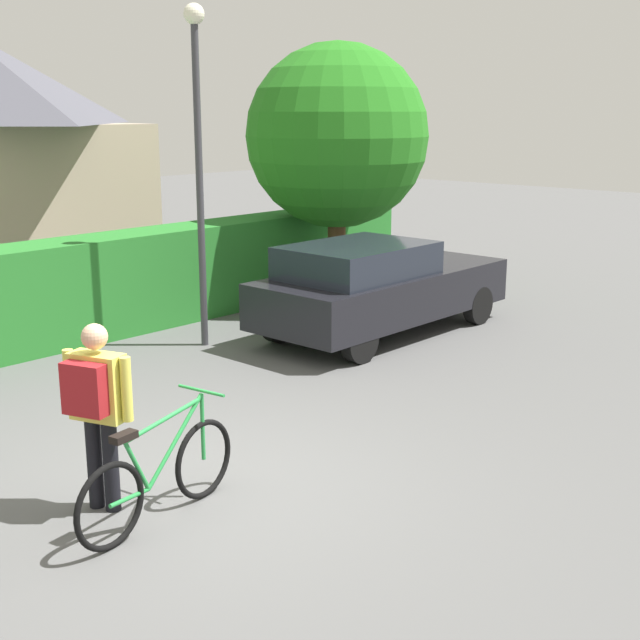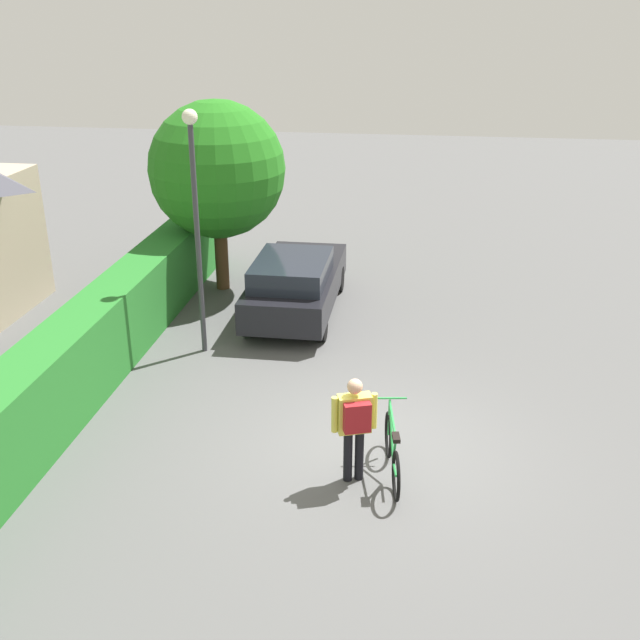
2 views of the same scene
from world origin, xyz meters
name	(u,v)px [view 2 (image 2 of 2)]	position (x,y,z in m)	size (l,w,h in m)	color
ground_plane	(380,447)	(0.00, 0.00, 0.00)	(60.00, 60.00, 0.00)	#555555
hedge_row	(55,383)	(0.00, 5.25, 0.74)	(17.72, 0.90, 1.48)	#267429
parked_car_near	(296,282)	(5.17, 2.22, 0.74)	(4.28, 1.73, 1.42)	black
bicycle	(392,452)	(-0.73, -0.21, 0.39)	(1.77, 0.50, 0.99)	black
person_rider	(355,421)	(-0.94, 0.32, 0.98)	(0.46, 0.63, 1.62)	black
street_lamp	(195,203)	(3.05, 3.69, 2.97)	(0.28, 0.28, 4.66)	#38383D
tree_kerbside	(217,170)	(6.57, 4.25, 2.85)	(3.12, 3.12, 4.42)	brown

